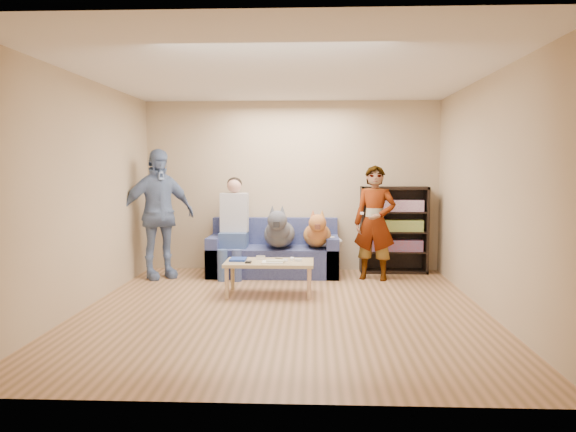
{
  "coord_description": "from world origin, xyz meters",
  "views": [
    {
      "loc": [
        0.33,
        -6.15,
        1.59
      ],
      "look_at": [
        0.0,
        1.2,
        0.95
      ],
      "focal_mm": 35.0,
      "sensor_mm": 36.0,
      "label": 1
    }
  ],
  "objects_px": {
    "person_standing_left": "(158,214)",
    "bookshelf": "(394,228)",
    "person_standing_right": "(375,223)",
    "camera_silver": "(261,258)",
    "person_seated": "(234,223)",
    "notebook_blue": "(238,259)",
    "coffee_table": "(269,265)",
    "dog_tan": "(317,233)",
    "sofa": "(274,255)",
    "dog_gray": "(279,232)"
  },
  "relations": [
    {
      "from": "camera_silver",
      "to": "bookshelf",
      "type": "xyz_separation_m",
      "value": [
        1.88,
        1.45,
        0.23
      ]
    },
    {
      "from": "notebook_blue",
      "to": "bookshelf",
      "type": "distance_m",
      "value": 2.66
    },
    {
      "from": "person_standing_right",
      "to": "notebook_blue",
      "type": "height_order",
      "value": "person_standing_right"
    },
    {
      "from": "notebook_blue",
      "to": "coffee_table",
      "type": "relative_size",
      "value": 0.24
    },
    {
      "from": "person_standing_left",
      "to": "dog_gray",
      "type": "xyz_separation_m",
      "value": [
        1.73,
        0.14,
        -0.27
      ]
    },
    {
      "from": "notebook_blue",
      "to": "person_seated",
      "type": "bearing_deg",
      "value": 100.75
    },
    {
      "from": "person_seated",
      "to": "coffee_table",
      "type": "height_order",
      "value": "person_seated"
    },
    {
      "from": "person_standing_right",
      "to": "camera_silver",
      "type": "bearing_deg",
      "value": -132.41
    },
    {
      "from": "person_standing_right",
      "to": "person_standing_left",
      "type": "height_order",
      "value": "person_standing_left"
    },
    {
      "from": "person_standing_right",
      "to": "bookshelf",
      "type": "xyz_separation_m",
      "value": [
        0.35,
        0.56,
        -0.13
      ]
    },
    {
      "from": "sofa",
      "to": "person_seated",
      "type": "bearing_deg",
      "value": -167.75
    },
    {
      "from": "coffee_table",
      "to": "bookshelf",
      "type": "xyz_separation_m",
      "value": [
        1.76,
        1.57,
        0.31
      ]
    },
    {
      "from": "person_standing_right",
      "to": "coffee_table",
      "type": "relative_size",
      "value": 1.47
    },
    {
      "from": "person_seated",
      "to": "coffee_table",
      "type": "relative_size",
      "value": 1.34
    },
    {
      "from": "person_standing_left",
      "to": "sofa",
      "type": "height_order",
      "value": "person_standing_left"
    },
    {
      "from": "bookshelf",
      "to": "dog_gray",
      "type": "bearing_deg",
      "value": -165.38
    },
    {
      "from": "notebook_blue",
      "to": "person_seated",
      "type": "relative_size",
      "value": 0.18
    },
    {
      "from": "dog_tan",
      "to": "coffee_table",
      "type": "bearing_deg",
      "value": -116.87
    },
    {
      "from": "notebook_blue",
      "to": "dog_gray",
      "type": "xyz_separation_m",
      "value": [
        0.45,
        1.07,
        0.22
      ]
    },
    {
      "from": "person_standing_left",
      "to": "person_seated",
      "type": "distance_m",
      "value": 1.09
    },
    {
      "from": "dog_gray",
      "to": "coffee_table",
      "type": "height_order",
      "value": "dog_gray"
    },
    {
      "from": "dog_gray",
      "to": "coffee_table",
      "type": "relative_size",
      "value": 1.15
    },
    {
      "from": "sofa",
      "to": "person_standing_right",
      "type": "bearing_deg",
      "value": -12.76
    },
    {
      "from": "dog_tan",
      "to": "coffee_table",
      "type": "height_order",
      "value": "dog_tan"
    },
    {
      "from": "notebook_blue",
      "to": "dog_tan",
      "type": "distance_m",
      "value": 1.54
    },
    {
      "from": "bookshelf",
      "to": "coffee_table",
      "type": "bearing_deg",
      "value": -138.32
    },
    {
      "from": "sofa",
      "to": "person_seated",
      "type": "distance_m",
      "value": 0.77
    },
    {
      "from": "person_seated",
      "to": "person_standing_right",
      "type": "bearing_deg",
      "value": -5.67
    },
    {
      "from": "person_standing_right",
      "to": "camera_silver",
      "type": "xyz_separation_m",
      "value": [
        -1.53,
        -0.89,
        -0.36
      ]
    },
    {
      "from": "notebook_blue",
      "to": "dog_gray",
      "type": "relative_size",
      "value": 0.21
    },
    {
      "from": "person_standing_left",
      "to": "bookshelf",
      "type": "distance_m",
      "value": 3.5
    },
    {
      "from": "person_standing_right",
      "to": "notebook_blue",
      "type": "relative_size",
      "value": 6.22
    },
    {
      "from": "notebook_blue",
      "to": "coffee_table",
      "type": "bearing_deg",
      "value": -7.13
    },
    {
      "from": "person_standing_right",
      "to": "person_standing_left",
      "type": "relative_size",
      "value": 0.87
    },
    {
      "from": "camera_silver",
      "to": "person_seated",
      "type": "relative_size",
      "value": 0.07
    },
    {
      "from": "camera_silver",
      "to": "sofa",
      "type": "height_order",
      "value": "sofa"
    },
    {
      "from": "sofa",
      "to": "dog_tan",
      "type": "distance_m",
      "value": 0.75
    },
    {
      "from": "dog_tan",
      "to": "coffee_table",
      "type": "relative_size",
      "value": 1.06
    },
    {
      "from": "person_standing_right",
      "to": "sofa",
      "type": "relative_size",
      "value": 0.85
    },
    {
      "from": "person_standing_left",
      "to": "sofa",
      "type": "distance_m",
      "value": 1.8
    },
    {
      "from": "bookshelf",
      "to": "dog_tan",
      "type": "bearing_deg",
      "value": -162.02
    },
    {
      "from": "coffee_table",
      "to": "bookshelf",
      "type": "relative_size",
      "value": 0.85
    },
    {
      "from": "person_seated",
      "to": "dog_gray",
      "type": "bearing_deg",
      "value": -7.25
    },
    {
      "from": "notebook_blue",
      "to": "dog_tan",
      "type": "relative_size",
      "value": 0.22
    },
    {
      "from": "person_standing_right",
      "to": "dog_tan",
      "type": "height_order",
      "value": "person_standing_right"
    },
    {
      "from": "sofa",
      "to": "coffee_table",
      "type": "distance_m",
      "value": 1.34
    },
    {
      "from": "sofa",
      "to": "bookshelf",
      "type": "distance_m",
      "value": 1.86
    },
    {
      "from": "dog_tan",
      "to": "coffee_table",
      "type": "distance_m",
      "value": 1.36
    },
    {
      "from": "dog_gray",
      "to": "coffee_table",
      "type": "xyz_separation_m",
      "value": [
        -0.05,
        -1.12,
        -0.28
      ]
    },
    {
      "from": "coffee_table",
      "to": "person_seated",
      "type": "bearing_deg",
      "value": 117.14
    }
  ]
}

